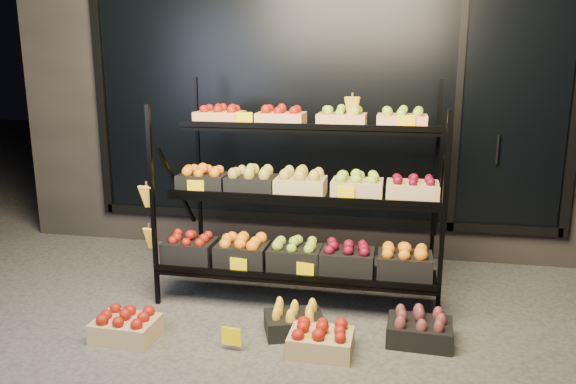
% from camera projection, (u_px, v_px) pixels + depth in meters
% --- Properties ---
extents(ground, '(24.00, 24.00, 0.00)m').
position_uv_depth(ground, '(286.00, 326.00, 3.89)').
color(ground, '#514F4C').
rests_on(ground, ground).
extents(building, '(6.00, 2.08, 3.50)m').
position_uv_depth(building, '(334.00, 65.00, 5.96)').
color(building, '#2D2826').
rests_on(building, ground).
extents(display_rack, '(2.18, 1.02, 1.66)m').
position_uv_depth(display_rack, '(300.00, 196.00, 4.29)').
color(display_rack, black).
rests_on(display_rack, ground).
extents(tag_floor_a, '(0.13, 0.01, 0.12)m').
position_uv_depth(tag_floor_a, '(231.00, 342.00, 3.55)').
color(tag_floor_a, '#E8C400').
rests_on(tag_floor_a, ground).
extents(tag_floor_b, '(0.13, 0.01, 0.12)m').
position_uv_depth(tag_floor_b, '(302.00, 349.00, 3.46)').
color(tag_floor_b, '#E8C400').
rests_on(tag_floor_b, ground).
extents(floor_crate_left, '(0.41, 0.31, 0.20)m').
position_uv_depth(floor_crate_left, '(126.00, 325.00, 3.70)').
color(floor_crate_left, tan).
rests_on(floor_crate_left, ground).
extents(floor_crate_midleft, '(0.46, 0.40, 0.20)m').
position_uv_depth(floor_crate_midleft, '(294.00, 320.00, 3.78)').
color(floor_crate_midleft, black).
rests_on(floor_crate_midleft, ground).
extents(floor_crate_midright, '(0.40, 0.30, 0.20)m').
position_uv_depth(floor_crate_midright, '(321.00, 339.00, 3.52)').
color(floor_crate_midright, tan).
rests_on(floor_crate_midright, ground).
extents(floor_crate_right, '(0.43, 0.32, 0.21)m').
position_uv_depth(floor_crate_right, '(420.00, 329.00, 3.65)').
color(floor_crate_right, black).
rests_on(floor_crate_right, ground).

